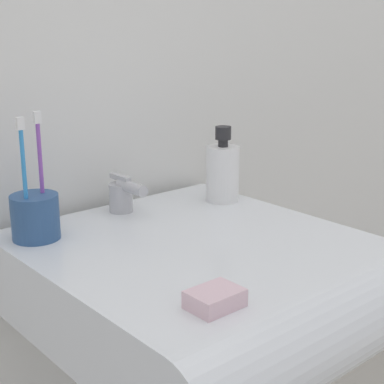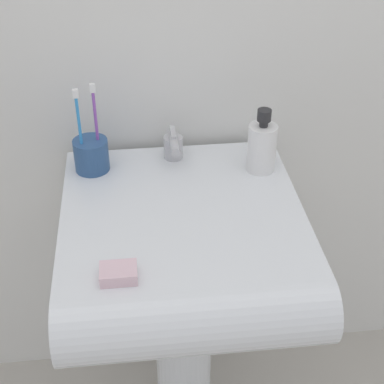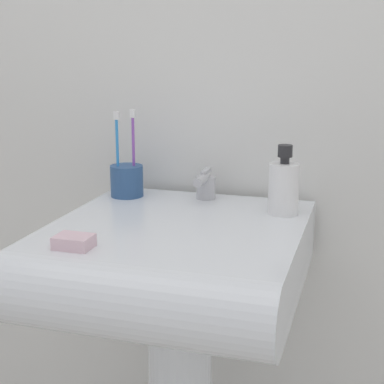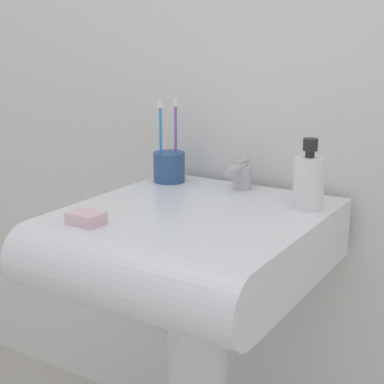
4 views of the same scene
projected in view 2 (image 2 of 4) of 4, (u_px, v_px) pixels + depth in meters
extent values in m
cylinder|color=white|center=(184.00, 349.00, 1.53)|extent=(0.14, 0.14, 0.64)
cube|color=white|center=(182.00, 232.00, 1.30)|extent=(0.52, 0.52, 0.14)
cylinder|color=white|center=(196.00, 318.00, 1.09)|extent=(0.52, 0.14, 0.14)
cylinder|color=#B7B7BC|center=(174.00, 147.00, 1.42)|extent=(0.05, 0.05, 0.06)
cylinder|color=#B7B7BC|center=(175.00, 145.00, 1.37)|extent=(0.02, 0.07, 0.02)
cube|color=#B7B7BC|center=(174.00, 133.00, 1.40)|extent=(0.01, 0.06, 0.01)
cylinder|color=#2D5184|center=(91.00, 155.00, 1.37)|extent=(0.08, 0.08, 0.08)
cylinder|color=#338CD8|center=(80.00, 133.00, 1.32)|extent=(0.01, 0.01, 0.18)
cube|color=white|center=(75.00, 94.00, 1.27)|extent=(0.01, 0.01, 0.02)
cylinder|color=purple|center=(97.00, 128.00, 1.34)|extent=(0.01, 0.01, 0.18)
cube|color=white|center=(92.00, 88.00, 1.28)|extent=(0.01, 0.01, 0.02)
cylinder|color=white|center=(262.00, 148.00, 1.36)|extent=(0.07, 0.07, 0.11)
cylinder|color=#262628|center=(264.00, 123.00, 1.32)|extent=(0.02, 0.02, 0.01)
cylinder|color=#262628|center=(264.00, 115.00, 1.31)|extent=(0.03, 0.03, 0.03)
cube|color=silver|center=(119.00, 273.00, 1.08)|extent=(0.07, 0.05, 0.02)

